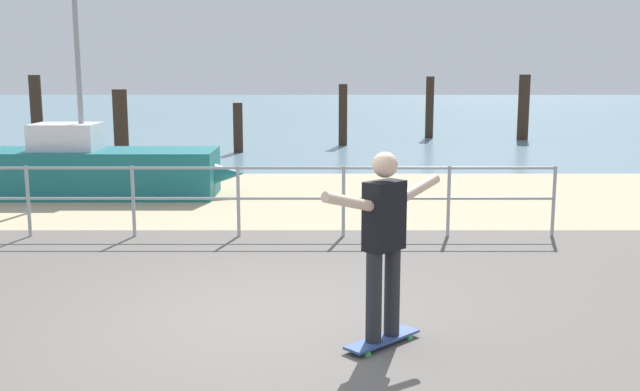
% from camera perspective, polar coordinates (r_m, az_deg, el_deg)
% --- Properties ---
extents(ground_plane, '(24.00, 10.00, 0.04)m').
position_cam_1_polar(ground_plane, '(6.32, -5.21, -12.80)').
color(ground_plane, '#605B56').
rests_on(ground_plane, ground).
extents(beach_strip, '(24.00, 6.00, 0.04)m').
position_cam_1_polar(beach_strip, '(14.03, -2.26, -0.12)').
color(beach_strip, tan).
rests_on(beach_strip, ground).
extents(sea_surface, '(72.00, 50.00, 0.04)m').
position_cam_1_polar(sea_surface, '(41.88, -0.73, 6.55)').
color(sea_surface, slate).
rests_on(sea_surface, ground).
extents(railing_fence, '(10.65, 0.05, 1.05)m').
position_cam_1_polar(railing_fence, '(10.73, -10.34, 0.38)').
color(railing_fence, '#9EA0A5').
rests_on(railing_fence, ground).
extents(sailboat, '(4.95, 1.40, 5.47)m').
position_cam_1_polar(sailboat, '(14.53, -16.06, 1.94)').
color(sailboat, '#19666B').
rests_on(sailboat, ground).
extents(skateboard, '(0.72, 0.70, 0.08)m').
position_cam_1_polar(skateboard, '(6.63, 4.90, -11.07)').
color(skateboard, '#334C8C').
rests_on(skateboard, ground).
extents(skateboarder, '(1.11, 1.07, 1.65)m').
position_cam_1_polar(skateboarder, '(6.35, 5.03, -3.04)').
color(skateboarder, '#26262B').
rests_on(skateboarder, skateboard).
extents(groyne_post_0, '(0.35, 0.35, 2.22)m').
position_cam_1_polar(groyne_post_0, '(23.76, -21.07, 6.03)').
color(groyne_post_0, '#332319').
rests_on(groyne_post_0, ground).
extents(groyne_post_1, '(0.39, 0.39, 1.86)m').
position_cam_1_polar(groyne_post_1, '(20.84, -15.14, 5.39)').
color(groyne_post_1, '#332319').
rests_on(groyne_post_1, ground).
extents(groyne_post_2, '(0.28, 0.28, 1.44)m').
position_cam_1_polar(groyne_post_2, '(21.33, -6.33, 5.22)').
color(groyne_post_2, '#332319').
rests_on(groyne_post_2, ground).
extents(groyne_post_3, '(0.27, 0.27, 1.93)m').
position_cam_1_polar(groyne_post_3, '(23.13, 1.84, 6.24)').
color(groyne_post_3, '#332319').
rests_on(groyne_post_3, ground).
extents(groyne_post_4, '(0.28, 0.28, 2.14)m').
position_cam_1_polar(groyne_post_4, '(25.87, 8.54, 6.75)').
color(groyne_post_4, '#332319').
rests_on(groyne_post_4, ground).
extents(groyne_post_5, '(0.38, 0.38, 2.21)m').
position_cam_1_polar(groyne_post_5, '(25.88, 15.55, 6.58)').
color(groyne_post_5, '#332319').
rests_on(groyne_post_5, ground).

